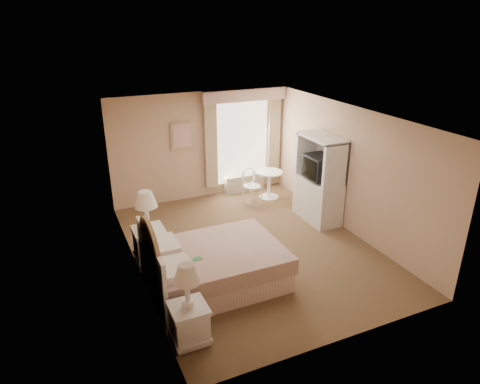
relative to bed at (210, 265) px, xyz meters
name	(u,v)px	position (x,y,z in m)	size (l,w,h in m)	color
room	(252,186)	(1.12, 0.81, 0.90)	(4.21, 5.51, 2.51)	brown
window	(244,138)	(2.17, 3.46, 0.99)	(2.05, 0.22, 2.51)	white
framed_art	(182,136)	(0.67, 3.52, 1.20)	(0.52, 0.04, 0.62)	tan
bed	(210,265)	(0.00, 0.00, 0.00)	(2.11, 1.63, 1.44)	tan
nightstand_near	(189,314)	(-0.72, -1.13, 0.10)	(0.48, 0.48, 1.17)	silver
nightstand_far	(149,236)	(-0.72, 1.12, 0.15)	(0.54, 0.54, 1.31)	silver
round_table	(269,180)	(2.54, 2.80, 0.09)	(0.63, 0.63, 0.66)	white
cafe_chair	(251,183)	(2.02, 2.72, 0.13)	(0.46, 0.46, 0.83)	white
armoire	(319,186)	(2.93, 1.34, 0.41)	(0.55, 1.10, 1.83)	silver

